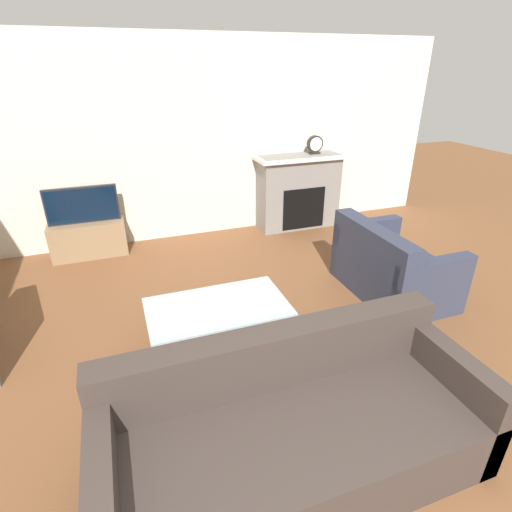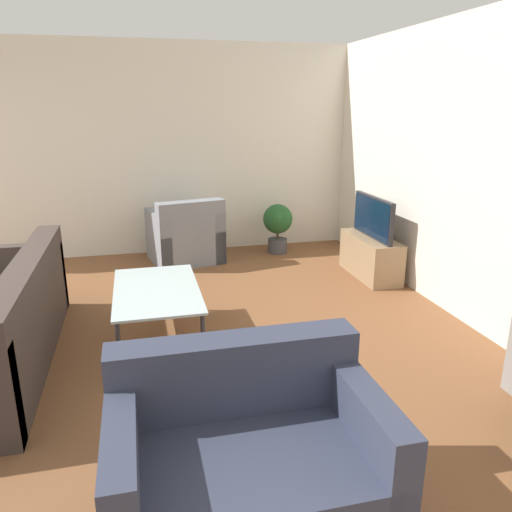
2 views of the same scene
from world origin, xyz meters
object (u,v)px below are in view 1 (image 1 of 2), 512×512
at_px(coffee_table, 218,310).
at_px(tv, 82,205).
at_px(couch_loveseat, 391,269).
at_px(mantel_clock, 315,144).
at_px(couch_sectional, 294,431).

bearing_deg(coffee_table, tv, 113.84).
relative_size(couch_loveseat, coffee_table, 1.05).
xyz_separation_m(couch_loveseat, mantel_clock, (0.16, 2.22, 0.95)).
distance_m(couch_loveseat, mantel_clock, 2.42).
bearing_deg(couch_sectional, coffee_table, 96.51).
bearing_deg(mantel_clock, tv, -179.17).
distance_m(tv, mantel_clock, 3.34).
distance_m(tv, couch_sectional, 3.97).
bearing_deg(tv, couch_loveseat, -34.68).
relative_size(couch_sectional, couch_loveseat, 1.84).
relative_size(couch_loveseat, mantel_clock, 4.70).
xyz_separation_m(couch_sectional, couch_loveseat, (1.90, 1.58, 0.01)).
relative_size(tv, couch_sectional, 0.38).
distance_m(couch_sectional, mantel_clock, 4.42).
relative_size(couch_sectional, mantel_clock, 8.65).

